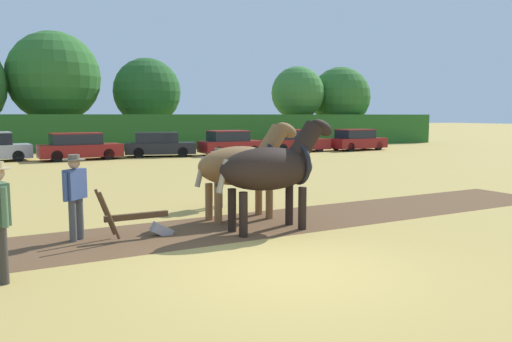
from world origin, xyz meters
TOP-DOWN VIEW (x-y plane):
  - ground_plane at (0.00, 0.00)m, footprint 240.00×240.00m
  - plowed_furrow_strip at (-3.20, 2.84)m, footprint 26.57×5.15m
  - hedgerow at (0.00, 29.38)m, footprint 57.07×1.34m
  - tree_center_left at (-2.83, 33.46)m, footprint 6.75×6.75m
  - tree_center at (4.03, 33.47)m, footprint 5.34×5.34m
  - tree_center_right at (16.63, 31.65)m, footprint 4.56×4.56m
  - tree_right at (21.20, 32.06)m, footprint 5.38×5.38m
  - draft_horse_lead_left at (0.93, 2.57)m, footprint 2.93×1.18m
  - draft_horse_lead_right at (0.79, 3.92)m, footprint 2.78×1.17m
  - plow at (-1.77, 2.98)m, footprint 1.56×0.50m
  - farmer_at_plow at (-3.03, 3.24)m, footprint 0.47×0.52m
  - farmer_beside_team at (0.72, 5.60)m, footprint 0.40×0.63m
  - parked_car_center_left at (-1.88, 22.27)m, footprint 4.57×2.28m
  - parked_car_center at (2.73, 22.86)m, footprint 4.37×2.47m
  - parked_car_center_right at (7.07, 22.36)m, footprint 3.98×2.09m
  - parked_car_right at (12.07, 23.22)m, footprint 4.47×1.86m
  - parked_car_far_right at (16.79, 22.83)m, footprint 4.46×2.32m

SIDE VIEW (x-z plane):
  - ground_plane at x=0.00m, z-range 0.00..0.00m
  - plowed_furrow_strip at x=-3.20m, z-range 0.00..0.01m
  - plow at x=-1.77m, z-range -0.25..0.88m
  - parked_car_center at x=2.73m, z-range -0.03..1.42m
  - parked_car_far_right at x=16.79m, z-range -0.03..1.46m
  - parked_car_center_left at x=-1.88m, z-range -0.03..1.47m
  - parked_car_right at x=12.07m, z-range -0.03..1.47m
  - parked_car_center_right at x=7.07m, z-range -0.04..1.49m
  - farmer_beside_team at x=0.72m, z-range 0.12..1.72m
  - farmer_at_plow at x=-3.03m, z-range 0.15..1.86m
  - hedgerow at x=0.00m, z-range 0.00..2.53m
  - draft_horse_lead_right at x=0.79m, z-range 0.11..2.49m
  - draft_horse_lead_left at x=0.93m, z-range 0.12..2.59m
  - tree_right at x=21.20m, z-range 0.71..7.51m
  - tree_center at x=4.03m, z-range 0.82..7.83m
  - tree_center_right at x=16.63m, z-range 1.03..7.69m
  - tree_center_left at x=-2.83m, z-range 0.95..9.61m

